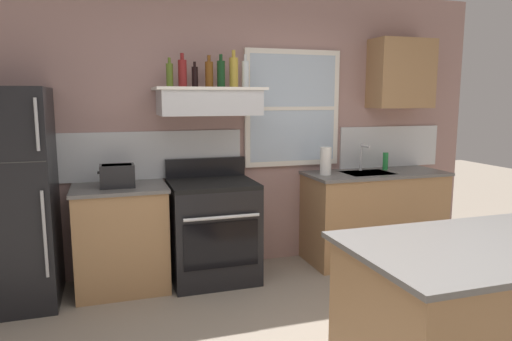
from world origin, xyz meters
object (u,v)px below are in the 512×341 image
bottle_clear_tall (245,74)px  paper_towel_roll (326,161)px  bottle_balsamic_dark (195,77)px  bottle_champagne_gold_foil (234,72)px  bottle_red_label_wine (182,73)px  bottle_amber_wine (209,74)px  kitchen_island (477,326)px  toaster (117,175)px  bottle_dark_green_wine (221,74)px  dish_soap_bottle (385,161)px  bottle_olive_oil_square (170,75)px  refrigerator (7,199)px  stove_range (213,230)px

bottle_clear_tall → paper_towel_roll: 1.15m
bottle_balsamic_dark → bottle_champagne_gold_foil: (0.35, -0.03, 0.05)m
bottle_red_label_wine → bottle_amber_wine: (0.24, 0.04, -0.00)m
kitchen_island → paper_towel_roll: bearing=84.9°
toaster → bottle_champagne_gold_foil: (1.05, 0.12, 0.88)m
bottle_dark_green_wine → kitchen_island: size_ratio=0.21×
bottle_balsamic_dark → kitchen_island: 2.90m
paper_towel_roll → dish_soap_bottle: (0.74, 0.10, -0.04)m
toaster → kitchen_island: bearing=-51.1°
toaster → bottle_amber_wine: (0.82, 0.10, 0.85)m
dish_soap_bottle → bottle_champagne_gold_foil: bearing=-179.3°
bottle_amber_wine → kitchen_island: bottle_amber_wine is taller
bottle_dark_green_wine → bottle_champagne_gold_foil: size_ratio=0.87×
bottle_olive_oil_square → refrigerator: bearing=-176.0°
bottle_dark_green_wine → bottle_champagne_gold_foil: 0.14m
stove_range → bottle_red_label_wine: (-0.24, 0.05, 1.40)m
bottle_balsamic_dark → bottle_champagne_gold_foil: size_ratio=0.68×
bottle_dark_green_wine → stove_range: bearing=-146.0°
stove_range → bottle_balsamic_dark: bottle_balsamic_dark is taller
refrigerator → paper_towel_roll: refrigerator is taller
bottle_amber_wine → bottle_clear_tall: (0.34, 0.04, 0.01)m
bottle_balsamic_dark → bottle_amber_wine: bottle_amber_wine is taller
toaster → bottle_champagne_gold_foil: 1.37m
bottle_olive_oil_square → bottle_balsamic_dark: size_ratio=1.10×
toaster → bottle_dark_green_wine: bottle_dark_green_wine is taller
bottle_red_label_wine → refrigerator: bearing=-177.1°
bottle_champagne_gold_foil → bottle_olive_oil_square: bearing=-175.2°
refrigerator → kitchen_island: (2.59, -2.16, -0.41)m
refrigerator → dish_soap_bottle: refrigerator is taller
stove_range → bottle_champagne_gold_foil: size_ratio=3.28×
stove_range → bottle_red_label_wine: bearing=168.1°
kitchen_island → toaster: bearing=128.9°
bottle_amber_wine → paper_towel_roll: size_ratio=1.03×
stove_range → dish_soap_bottle: 1.96m
bottle_red_label_wine → dish_soap_bottle: bottle_red_label_wine is taller
bottle_olive_oil_square → bottle_clear_tall: (0.69, 0.06, 0.02)m
bottle_balsamic_dark → kitchen_island: bottle_balsamic_dark is taller
bottle_amber_wine → bottle_clear_tall: bottle_clear_tall is taller
dish_soap_bottle → bottle_amber_wine: bearing=-178.7°
bottle_olive_oil_square → dish_soap_bottle: bottle_olive_oil_square is taller
paper_towel_roll → kitchen_island: (-0.20, -2.22, -0.59)m
bottle_amber_wine → dish_soap_bottle: (1.87, 0.04, -0.86)m
bottle_olive_oil_square → paper_towel_roll: size_ratio=0.92×
bottle_clear_tall → bottle_dark_green_wine: bearing=-167.0°
dish_soap_bottle → bottle_red_label_wine: bearing=-177.6°
stove_range → bottle_clear_tall: (0.35, 0.13, 1.41)m
bottle_amber_wine → paper_towel_roll: 1.40m
paper_towel_roll → bottle_red_label_wine: bearing=179.5°
paper_towel_roll → refrigerator: bearing=-178.8°
bottle_olive_oil_square → bottle_dark_green_wine: bottle_dark_green_wine is taller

